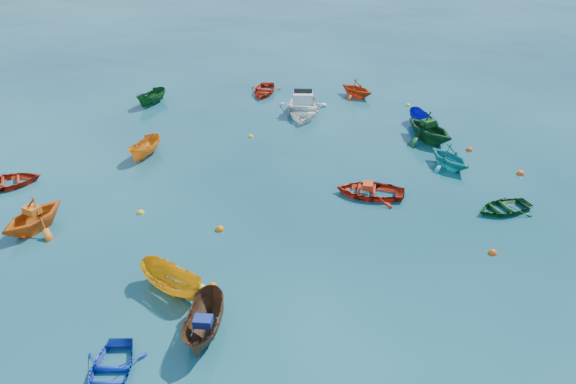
{
  "coord_description": "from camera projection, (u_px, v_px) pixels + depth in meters",
  "views": [
    {
      "loc": [
        0.39,
        -17.37,
        13.09
      ],
      "look_at": [
        0.0,
        5.0,
        0.4
      ],
      "focal_mm": 35.0,
      "sensor_mm": 36.0,
      "label": 1
    }
  ],
  "objects": [
    {
      "name": "ground",
      "position": [
        286.0,
        265.0,
        21.57
      ],
      "size": [
        160.0,
        160.0,
        0.0
      ],
      "primitive_type": "plane",
      "color": "#093442",
      "rests_on": "ground"
    },
    {
      "name": "dinghy_blue_sw",
      "position": [
        111.0,
        376.0,
        16.8
      ],
      "size": [
        1.98,
        2.71,
        0.55
      ],
      "primitive_type": "imported",
      "rotation": [
        0.0,
        0.0,
        0.04
      ],
      "color": "#0E2FAF",
      "rests_on": "ground"
    },
    {
      "name": "sampan_brown_mid",
      "position": [
        206.0,
        335.0,
        18.3
      ],
      "size": [
        1.35,
        3.08,
        1.16
      ],
      "primitive_type": "imported",
      "rotation": [
        0.0,
        0.0,
        -0.07
      ],
      "color": "#4E2F1C",
      "rests_on": "ground"
    },
    {
      "name": "dinghy_orange_w",
      "position": [
        36.0,
        229.0,
        23.74
      ],
      "size": [
        3.63,
        3.8,
        1.56
      ],
      "primitive_type": "imported",
      "rotation": [
        0.0,
        0.0,
        -0.48
      ],
      "color": "orange",
      "rests_on": "ground"
    },
    {
      "name": "sampan_yellow_mid",
      "position": [
        173.0,
        291.0,
        20.22
      ],
      "size": [
        3.0,
        2.62,
        1.13
      ],
      "primitive_type": "imported",
      "rotation": [
        0.0,
        0.0,
        0.93
      ],
      "color": "#ECA615",
      "rests_on": "ground"
    },
    {
      "name": "dinghy_green_e",
      "position": [
        503.0,
        211.0,
        25.07
      ],
      "size": [
        3.06,
        2.62,
        0.54
      ],
      "primitive_type": "imported",
      "rotation": [
        0.0,
        0.0,
        -1.22
      ],
      "color": "#10471C",
      "rests_on": "ground"
    },
    {
      "name": "dinghy_cyan_se",
      "position": [
        448.0,
        167.0,
        28.77
      ],
      "size": [
        3.23,
        3.35,
        1.35
      ],
      "primitive_type": "imported",
      "rotation": [
        0.0,
        0.0,
        0.55
      ],
      "color": "teal",
      "rests_on": "ground"
    },
    {
      "name": "dinghy_red_nw",
      "position": [
        8.0,
        186.0,
        27.06
      ],
      "size": [
        3.72,
        3.29,
        0.64
      ],
      "primitive_type": "imported",
      "rotation": [
        0.0,
        0.0,
        2.0
      ],
      "color": "#A3240D",
      "rests_on": "ground"
    },
    {
      "name": "sampan_orange_n",
      "position": [
        146.0,
        156.0,
        29.94
      ],
      "size": [
        1.74,
        2.79,
        1.01
      ],
      "primitive_type": "imported",
      "rotation": [
        0.0,
        0.0,
        -0.31
      ],
      "color": "orange",
      "rests_on": "ground"
    },
    {
      "name": "dinghy_green_n",
      "position": [
        428.0,
        141.0,
        31.63
      ],
      "size": [
        4.19,
        4.35,
        1.76
      ],
      "primitive_type": "imported",
      "rotation": [
        0.0,
        0.0,
        0.54
      ],
      "color": "#104620",
      "rests_on": "ground"
    },
    {
      "name": "dinghy_red_ne",
      "position": [
        369.0,
        195.0,
        26.3
      ],
      "size": [
        3.52,
        2.79,
        0.66
      ],
      "primitive_type": "imported",
      "rotation": [
        0.0,
        0.0,
        -1.74
      ],
      "color": "#A9220E",
      "rests_on": "ground"
    },
    {
      "name": "sampan_blue_far",
      "position": [
        421.0,
        127.0,
        33.39
      ],
      "size": [
        1.55,
        2.79,
        1.02
      ],
      "primitive_type": "imported",
      "rotation": [
        0.0,
        0.0,
        0.22
      ],
      "color": "#0F0EB5",
      "rests_on": "ground"
    },
    {
      "name": "dinghy_red_far",
      "position": [
        264.0,
        93.0,
        38.5
      ],
      "size": [
        2.49,
        3.22,
        0.62
      ],
      "primitive_type": "imported",
      "rotation": [
        0.0,
        0.0,
        -0.13
      ],
      "color": "#B6270F",
      "rests_on": "ground"
    },
    {
      "name": "dinghy_orange_far",
      "position": [
        356.0,
        96.0,
        37.95
      ],
      "size": [
        3.28,
        3.27,
        1.31
      ],
      "primitive_type": "imported",
      "rotation": [
        0.0,
        0.0,
        0.81
      ],
      "color": "#CC3F13",
      "rests_on": "ground"
    },
    {
      "name": "sampan_green_far",
      "position": [
        153.0,
        104.0,
        36.71
      ],
      "size": [
        2.03,
        2.75,
        1.0
      ],
      "primitive_type": "imported",
      "rotation": [
        0.0,
        0.0,
        -0.46
      ],
      "color": "#114919",
      "rests_on": "ground"
    },
    {
      "name": "motorboat_white",
      "position": [
        303.0,
        113.0,
        35.26
      ],
      "size": [
        3.27,
        4.49,
        1.52
      ],
      "primitive_type": "imported",
      "rotation": [
        0.0,
        0.0,
        -0.03
      ],
      "color": "white",
      "rests_on": "ground"
    },
    {
      "name": "tarp_blue_a",
      "position": [
        203.0,
        321.0,
        17.82
      ],
      "size": [
        0.62,
        0.48,
        0.28
      ],
      "primitive_type": "cube",
      "rotation": [
        0.0,
        0.0,
        -0.07
      ],
      "color": "navy",
      "rests_on": "sampan_brown_mid"
    },
    {
      "name": "tarp_orange_a",
      "position": [
        32.0,
        210.0,
        23.32
      ],
      "size": [
        0.8,
        0.73,
        0.31
      ],
      "primitive_type": "cube",
      "rotation": [
        0.0,
        0.0,
        -0.48
      ],
      "color": "orange",
      "rests_on": "dinghy_orange_w"
    },
    {
      "name": "tarp_green_b",
      "position": [
        429.0,
        123.0,
        31.19
      ],
      "size": [
        0.89,
        0.83,
        0.34
      ],
      "primitive_type": "cube",
      "rotation": [
        0.0,
        0.0,
        0.54
      ],
      "color": "#114515",
      "rests_on": "dinghy_green_n"
    },
    {
      "name": "tarp_orange_b",
      "position": [
        368.0,
        186.0,
        26.08
      ],
      "size": [
        0.55,
        0.67,
        0.29
      ],
      "primitive_type": "cube",
      "rotation": [
        0.0,
        0.0,
        -1.74
      ],
      "color": "red",
      "rests_on": "dinghy_red_ne"
    },
    {
      "name": "buoy_or_a",
      "position": [
        212.0,
        287.0,
        20.44
      ],
      "size": [
        0.35,
        0.35,
        0.35
      ],
      "primitive_type": "sphere",
      "color": "#D34F0B",
      "rests_on": "ground"
    },
    {
      "name": "buoy_ye_a",
      "position": [
        201.0,
        289.0,
        20.35
      ],
      "size": [
        0.37,
        0.37,
        0.37
      ],
      "primitive_type": "sphere",
      "color": "gold",
      "rests_on": "ground"
    },
    {
      "name": "buoy_or_b",
      "position": [
        492.0,
        253.0,
        22.24
      ],
      "size": [
        0.35,
        0.35,
        0.35
      ],
      "primitive_type": "sphere",
      "color": "#D3510B",
      "rests_on": "ground"
    },
    {
      "name": "buoy_ye_b",
      "position": [
        141.0,
        213.0,
        24.88
      ],
      "size": [
        0.32,
        0.32,
        0.32
      ],
      "primitive_type": "sphere",
      "color": "yellow",
      "rests_on": "ground"
    },
    {
      "name": "buoy_or_c",
      "position": [
        220.0,
        230.0,
        23.71
      ],
      "size": [
        0.38,
        0.38,
        0.38
      ],
      "primitive_type": "sphere",
      "color": "#D4690B",
      "rests_on": "ground"
    },
    {
      "name": "buoy_ye_c",
      "position": [
        251.0,
        137.0,
        32.1
      ],
      "size": [
        0.3,
        0.3,
        0.3
      ],
      "primitive_type": "sphere",
      "color": "yellow",
      "rests_on": "ground"
    },
    {
      "name": "buoy_or_d",
      "position": [
        520.0,
        174.0,
        28.13
      ],
      "size": [
        0.39,
        0.39,
        0.39
      ],
      "primitive_type": "sphere",
      "color": "#E24E0C",
      "rests_on": "ground"
    },
    {
      "name": "buoy_ye_d",
      "position": [
        148.0,
        148.0,
        30.77
      ],
      "size": [
        0.31,
        0.31,
        0.31
      ],
      "primitive_type": "sphere",
      "color": "yellow",
      "rests_on": "ground"
    },
    {
      "name": "buoy_or_e",
      "position": [
        469.0,
        150.0,
        30.54
      ],
      "size": [
        0.35,
        0.35,
        0.35
      ],
      "primitive_type": "sphere",
      "color": "#D64A0B",
      "rests_on": "ground"
    },
    {
      "name": "buoy_ye_e",
      "position": [
        408.0,
        106.0,
        36.44
      ],
      "size": [
        0.31,
        0.31,
        0.31
      ],
      "primitive_type": "sphere",
      "color": "yellow",
      "rests_on": "ground"
    }
  ]
}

